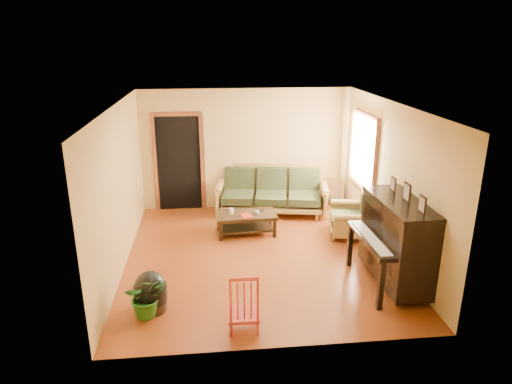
{
  "coord_description": "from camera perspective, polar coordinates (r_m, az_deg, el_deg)",
  "views": [
    {
      "loc": [
        -0.8,
        -7.11,
        3.59
      ],
      "look_at": [
        -0.03,
        0.2,
        1.1
      ],
      "focal_mm": 32.0,
      "sensor_mm": 36.0,
      "label": 1
    }
  ],
  "objects": [
    {
      "name": "footstool",
      "position": [
        6.61,
        -13.0,
        -12.52
      ],
      "size": [
        0.57,
        0.57,
        0.43
      ],
      "primitive_type": "cylinder",
      "rotation": [
        0.0,
        0.0,
        0.33
      ],
      "color": "black",
      "rests_on": "floor"
    },
    {
      "name": "sofa",
      "position": [
        9.69,
        1.92,
        0.09
      ],
      "size": [
        2.45,
        1.36,
        0.99
      ],
      "primitive_type": "cube",
      "rotation": [
        0.0,
        0.0,
        -0.17
      ],
      "color": "olive",
      "rests_on": "floor"
    },
    {
      "name": "glass_jar",
      "position": [
        8.67,
        0.18,
        -2.57
      ],
      "size": [
        0.11,
        0.11,
        0.06
      ],
      "primitive_type": "cylinder",
      "rotation": [
        0.0,
        0.0,
        0.37
      ],
      "color": "white",
      "rests_on": "coffee_table"
    },
    {
      "name": "book",
      "position": [
        8.52,
        -1.77,
        -3.09
      ],
      "size": [
        0.25,
        0.29,
        0.02
      ],
      "primitive_type": "imported",
      "rotation": [
        0.0,
        0.0,
        0.29
      ],
      "color": "#9F2515",
      "rests_on": "coffee_table"
    },
    {
      "name": "doorway",
      "position": [
        9.95,
        -9.6,
        3.51
      ],
      "size": [
        1.08,
        0.16,
        2.05
      ],
      "primitive_type": "cube",
      "color": "black",
      "rests_on": "floor"
    },
    {
      "name": "coffee_table",
      "position": [
        8.78,
        -1.26,
        -3.96
      ],
      "size": [
        1.17,
        0.67,
        0.41
      ],
      "primitive_type": "cube",
      "rotation": [
        0.0,
        0.0,
        0.05
      ],
      "color": "black",
      "rests_on": "floor"
    },
    {
      "name": "red_chair",
      "position": [
        5.98,
        -1.59,
        -13.36
      ],
      "size": [
        0.39,
        0.43,
        0.84
      ],
      "primitive_type": "cube",
      "rotation": [
        0.0,
        0.0,
        -0.01
      ],
      "color": "maroon",
      "rests_on": "floor"
    },
    {
      "name": "floor",
      "position": [
        8.01,
        0.34,
        -7.93
      ],
      "size": [
        5.0,
        5.0,
        0.0
      ],
      "primitive_type": "plane",
      "color": "#63270D",
      "rests_on": "ground"
    },
    {
      "name": "leaning_frame",
      "position": [
        10.43,
        9.53,
        0.14
      ],
      "size": [
        0.48,
        0.26,
        0.63
      ],
      "primitive_type": "cube",
      "rotation": [
        0.0,
        0.0,
        -0.35
      ],
      "color": "#AC8339",
      "rests_on": "floor"
    },
    {
      "name": "remote",
      "position": [
        8.8,
        0.53,
        -2.39
      ],
      "size": [
        0.14,
        0.09,
        0.01
      ],
      "primitive_type": "cube",
      "rotation": [
        0.0,
        0.0,
        0.4
      ],
      "color": "black",
      "rests_on": "coffee_table"
    },
    {
      "name": "ceramic_crock",
      "position": [
        10.34,
        10.31,
        -1.26
      ],
      "size": [
        0.22,
        0.22,
        0.22
      ],
      "primitive_type": "cylinder",
      "rotation": [
        0.0,
        0.0,
        0.29
      ],
      "color": "#2F4A8F",
      "rests_on": "floor"
    },
    {
      "name": "piano",
      "position": [
        7.19,
        17.33,
        -6.12
      ],
      "size": [
        0.94,
        1.55,
        1.35
      ],
      "primitive_type": "cube",
      "rotation": [
        0.0,
        0.0,
        0.02
      ],
      "color": "black",
      "rests_on": "floor"
    },
    {
      "name": "candle",
      "position": [
        8.66,
        -3.07,
        -2.39
      ],
      "size": [
        0.07,
        0.07,
        0.12
      ],
      "primitive_type": "cylinder",
      "rotation": [
        0.0,
        0.0,
        -0.03
      ],
      "color": "silver",
      "rests_on": "coffee_table"
    },
    {
      "name": "armchair",
      "position": [
        8.8,
        11.6,
        -2.72
      ],
      "size": [
        0.98,
        1.01,
        0.86
      ],
      "primitive_type": "cube",
      "rotation": [
        0.0,
        0.0,
        -0.2
      ],
      "color": "olive",
      "rests_on": "floor"
    },
    {
      "name": "window",
      "position": [
        9.17,
        13.33,
        5.04
      ],
      "size": [
        0.12,
        1.36,
        1.46
      ],
      "primitive_type": "cube",
      "color": "white",
      "rests_on": "right_wall"
    },
    {
      "name": "potted_plant",
      "position": [
        6.45,
        -13.53,
        -12.46
      ],
      "size": [
        0.64,
        0.59,
        0.62
      ],
      "primitive_type": "imported",
      "rotation": [
        0.0,
        0.0,
        0.2
      ],
      "color": "#1E5B1A",
      "rests_on": "floor"
    }
  ]
}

